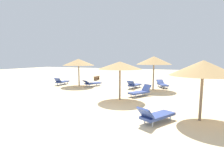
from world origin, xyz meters
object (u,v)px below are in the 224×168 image
Objects in this scene: lounger_4 at (156,115)px; lounger_3 at (140,92)px; lounger_0 at (134,85)px; lounger_7 at (62,82)px; bench_0 at (97,77)px; parasol_2 at (79,62)px; parasol_3 at (120,65)px; lounger_2 at (92,83)px; lounger_5 at (162,84)px; parasol_0 at (154,60)px; parasol_4 at (203,68)px.

lounger_3 is at bearing 111.61° from lounger_4.
lounger_0 is 1.03× the size of lounger_7.
lounger_7 is at bearing -104.91° from bench_0.
parasol_3 is (6.01, -4.15, -0.09)m from parasol_2.
parasol_2 reaches higher than lounger_2.
lounger_4 is at bearing -83.06° from lounger_5.
lounger_3 is at bearing -19.32° from parasol_2.
lounger_7 is (-3.50, -0.27, 0.01)m from lounger_2.
lounger_2 is at bearing -162.31° from lounger_5.
parasol_3 is 1.48× the size of lounger_0.
parasol_0 is 1.57× the size of lounger_3.
lounger_2 is (-5.97, -0.39, -2.25)m from parasol_0.
parasol_3 is 1.45× the size of lounger_5.
parasol_4 is 9.34m from lounger_0.
parasol_0 is 8.09m from parasol_4.
bench_0 is (-0.81, 5.20, -2.03)m from parasol_2.
lounger_0 is at bearing 6.01° from lounger_7.
lounger_2 is (1.31, 0.31, -2.06)m from parasol_2.
parasol_0 is 1.53× the size of lounger_5.
lounger_4 is 16.19m from bench_0.
parasol_2 reaches higher than lounger_3.
parasol_3 is 1.49× the size of lounger_4.
lounger_2 is at bearing 143.88° from parasol_4.
parasol_0 is 1.56× the size of lounger_0.
parasol_4 is 1.46× the size of lounger_3.
lounger_4 is at bearing -40.28° from parasol_2.
lounger_2 is 1.01× the size of lounger_5.
parasol_3 is 11.74m from bench_0.
parasol_4 is at bearing -27.17° from parasol_3.
lounger_4 is (-1.74, -1.06, -2.00)m from parasol_4.
lounger_7 is (-8.20, 4.19, -1.96)m from parasol_3.
parasol_3 is 9.42m from lounger_7.
lounger_3 is (1.46, -3.29, 0.00)m from lounger_0.
lounger_7 is (-7.69, -0.81, 0.00)m from lounger_0.
lounger_3 is (6.97, -2.44, -2.05)m from parasol_2.
lounger_2 is 5.33m from bench_0.
bench_0 is (-6.32, 4.35, 0.02)m from lounger_0.
lounger_0 is 1.26× the size of bench_0.
bench_0 is at bearing 98.90° from parasol_2.
lounger_4 reaches higher than lounger_5.
lounger_0 is at bearing 112.54° from lounger_4.
parasol_3 is 7.06m from lounger_5.
parasol_3 reaches higher than lounger_5.
bench_0 is at bearing 127.45° from lounger_4.
bench_0 is (-2.12, 4.89, 0.03)m from lounger_2.
parasol_3 is at bearing 130.78° from lounger_4.
lounger_3 reaches higher than bench_0.
bench_0 is (-6.83, 9.35, -1.94)m from parasol_3.
bench_0 is (-11.59, 11.80, -1.98)m from parasol_4.
parasol_4 is at bearing 31.37° from lounger_4.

